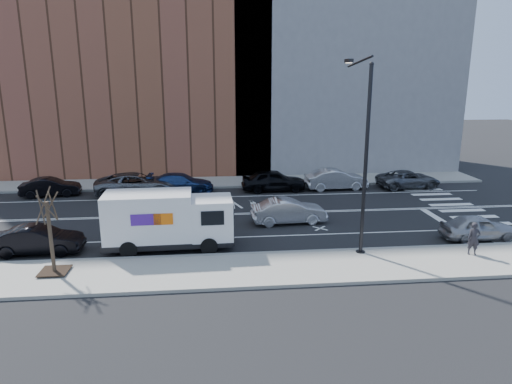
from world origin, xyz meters
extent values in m
plane|color=black|center=(0.00, 0.00, 0.00)|extent=(120.00, 120.00, 0.00)
cube|color=gray|center=(0.00, -8.80, 0.07)|extent=(44.00, 3.60, 0.15)
cube|color=gray|center=(0.00, 8.80, 0.07)|extent=(44.00, 3.60, 0.15)
cube|color=gray|center=(0.00, -7.00, 0.08)|extent=(44.00, 0.25, 0.17)
cube|color=gray|center=(0.00, 7.00, 0.08)|extent=(44.00, 0.25, 0.17)
cube|color=brown|center=(-8.00, 15.60, 11.00)|extent=(26.00, 10.00, 22.00)
cube|color=slate|center=(12.00, 15.60, 13.00)|extent=(20.00, 10.00, 26.00)
cylinder|color=black|center=(7.00, -7.40, 4.50)|extent=(0.18, 0.18, 9.00)
cylinder|color=black|center=(7.00, -7.40, 0.10)|extent=(0.44, 0.44, 0.20)
sphere|color=black|center=(7.00, -7.40, 8.95)|extent=(0.20, 0.20, 0.20)
cylinder|color=black|center=(7.00, -5.70, 9.10)|extent=(0.11, 3.49, 0.48)
cube|color=black|center=(7.00, -4.00, 9.20)|extent=(0.25, 0.80, 0.18)
cube|color=#FFF2CC|center=(7.00, -4.00, 9.10)|extent=(0.18, 0.55, 0.03)
cube|color=black|center=(-7.00, -8.40, 0.23)|extent=(1.20, 1.20, 0.04)
cylinder|color=#382B1E|center=(-7.00, -8.40, 1.75)|extent=(0.16, 0.16, 3.20)
cylinder|color=#382B1E|center=(-6.75, -8.40, 3.15)|extent=(0.06, 0.80, 1.44)
cylinder|color=#382B1E|center=(-6.92, -8.16, 3.15)|extent=(0.81, 0.31, 1.19)
cylinder|color=#382B1E|center=(-7.20, -8.25, 3.15)|extent=(0.58, 0.76, 1.50)
cylinder|color=#382B1E|center=(-7.20, -8.55, 3.15)|extent=(0.47, 0.61, 1.37)
cylinder|color=#382B1E|center=(-6.92, -8.64, 3.15)|extent=(0.72, 0.29, 1.13)
cube|color=black|center=(-2.35, -5.60, 0.45)|extent=(6.28, 2.26, 0.30)
cube|color=silver|center=(-0.14, -5.55, 1.56)|extent=(2.06, 2.21, 2.01)
cube|color=black|center=(0.89, -5.52, 1.86)|extent=(0.11, 1.86, 0.95)
cube|color=black|center=(-0.11, -6.64, 1.86)|extent=(1.11, 0.07, 0.70)
cube|color=black|center=(-0.16, -4.45, 1.86)|extent=(1.11, 0.07, 0.70)
cube|color=black|center=(0.85, -5.52, 0.55)|extent=(0.20, 2.01, 0.35)
cube|color=silver|center=(-3.25, -5.62, 1.76)|extent=(4.27, 2.31, 2.31)
cube|color=#47198C|center=(-3.22, -6.75, 1.91)|extent=(1.41, 0.05, 0.55)
cube|color=orange|center=(-2.42, -6.73, 1.91)|extent=(0.90, 0.04, 0.55)
cube|color=#47198C|center=(-3.28, -4.50, 1.91)|extent=(1.41, 0.05, 0.55)
cube|color=orange|center=(-2.47, -4.48, 1.91)|extent=(0.90, 0.04, 0.55)
cylinder|color=black|center=(-0.31, -6.55, 0.42)|extent=(0.85, 0.30, 0.84)
cylinder|color=black|center=(-0.36, -4.55, 0.42)|extent=(0.85, 0.30, 0.84)
cylinder|color=black|center=(-4.13, -6.65, 0.42)|extent=(0.85, 0.30, 0.84)
cylinder|color=black|center=(-4.18, -4.64, 0.42)|extent=(0.85, 0.30, 0.84)
imported|color=black|center=(-11.69, 5.78, 0.67)|extent=(4.25, 1.96, 1.35)
imported|color=#56585E|center=(-5.60, 5.58, 0.81)|extent=(6.10, 3.33, 1.62)
imported|color=navy|center=(-2.40, 6.09, 0.70)|extent=(4.89, 2.09, 1.40)
imported|color=black|center=(4.55, 5.75, 0.82)|extent=(4.83, 1.99, 1.64)
imported|color=#B7B8BC|center=(9.39, 5.77, 0.78)|extent=(4.83, 1.92, 1.56)
imported|color=#4F5257|center=(15.13, 5.69, 0.68)|extent=(5.04, 2.67, 1.35)
imported|color=#B3B4B8|center=(4.38, -2.09, 0.72)|extent=(4.49, 1.86, 1.45)
imported|color=black|center=(-8.59, -5.62, 0.69)|extent=(4.18, 1.47, 1.38)
imported|color=#A2A3A7|center=(13.90, -5.87, 0.67)|extent=(3.93, 1.64, 1.33)
imported|color=#242228|center=(12.24, -8.21, 0.94)|extent=(0.65, 0.49, 1.58)
camera|label=1|loc=(-0.12, -27.52, 8.42)|focal=32.00mm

